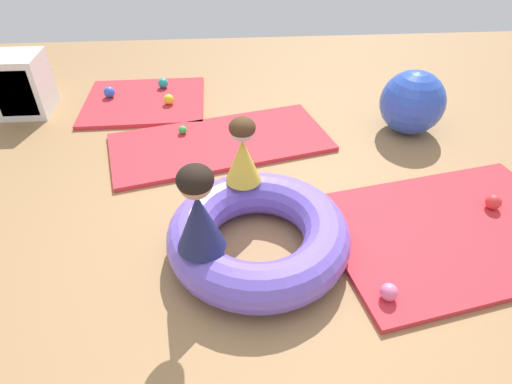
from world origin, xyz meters
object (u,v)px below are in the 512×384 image
(play_ball_pink, at_px, (389,292))
(play_ball_red, at_px, (493,202))
(child_in_navy, at_px, (198,210))
(play_ball_blue, at_px, (109,92))
(storage_cube, at_px, (21,85))
(inflatable_cushion, at_px, (258,235))
(exercise_ball_large, at_px, (412,102))
(play_ball_green, at_px, (183,130))
(play_ball_yellow, at_px, (169,99))
(child_in_yellow, at_px, (243,151))
(play_ball_teal, at_px, (163,83))

(play_ball_pink, relative_size, play_ball_red, 0.93)
(child_in_navy, height_order, play_ball_blue, child_in_navy)
(storage_cube, bearing_deg, child_in_navy, -52.15)
(inflatable_cushion, bearing_deg, exercise_ball_large, 44.28)
(inflatable_cushion, relative_size, play_ball_green, 15.43)
(play_ball_green, xyz_separation_m, play_ball_yellow, (-0.17, 0.59, 0.01))
(play_ball_green, bearing_deg, play_ball_red, -28.30)
(play_ball_yellow, xyz_separation_m, storage_cube, (-1.35, 0.00, 0.19))
(storage_cube, bearing_deg, inflatable_cushion, -44.50)
(play_ball_red, relative_size, exercise_ball_large, 0.19)
(child_in_yellow, height_order, storage_cube, child_in_yellow)
(play_ball_pink, xyz_separation_m, play_ball_green, (-1.24, 1.90, -0.01))
(child_in_yellow, bearing_deg, inflatable_cushion, 8.70)
(child_in_navy, distance_m, play_ball_red, 2.08)
(play_ball_blue, bearing_deg, play_ball_teal, 19.85)
(child_in_navy, distance_m, play_ball_blue, 2.69)
(play_ball_yellow, relative_size, play_ball_red, 0.96)
(child_in_navy, bearing_deg, play_ball_blue, 5.20)
(play_ball_red, distance_m, storage_cube, 4.14)
(inflatable_cushion, distance_m, storage_cube, 2.92)
(play_ball_blue, distance_m, play_ball_pink, 3.37)
(child_in_yellow, xyz_separation_m, play_ball_yellow, (-0.66, 1.66, -0.42))
(child_in_yellow, height_order, child_in_navy, child_in_navy)
(play_ball_yellow, bearing_deg, play_ball_pink, -60.40)
(child_in_navy, xyz_separation_m, play_ball_green, (-0.23, 1.66, -0.46))
(play_ball_blue, height_order, exercise_ball_large, exercise_ball_large)
(child_in_yellow, relative_size, play_ball_yellow, 4.53)
(child_in_navy, relative_size, play_ball_yellow, 5.17)
(child_in_yellow, bearing_deg, play_ball_pink, 40.49)
(play_ball_teal, height_order, storage_cube, storage_cube)
(play_ball_teal, bearing_deg, child_in_navy, -79.46)
(play_ball_blue, xyz_separation_m, play_ball_pink, (2.03, -2.69, -0.00))
(child_in_yellow, xyz_separation_m, play_ball_red, (1.72, -0.12, -0.42))
(inflatable_cushion, height_order, play_ball_pink, inflatable_cushion)
(child_in_navy, distance_m, play_ball_pink, 1.14)
(child_in_navy, xyz_separation_m, play_ball_red, (1.98, 0.47, -0.45))
(play_ball_pink, height_order, storage_cube, storage_cube)
(play_ball_pink, height_order, exercise_ball_large, exercise_ball_large)
(play_ball_yellow, bearing_deg, exercise_ball_large, -15.63)
(play_ball_teal, distance_m, play_ball_red, 3.29)
(play_ball_green, bearing_deg, play_ball_pink, -56.80)
(play_ball_green, bearing_deg, inflatable_cushion, -68.96)
(play_ball_pink, distance_m, storage_cube, 3.73)
(play_ball_pink, bearing_deg, child_in_navy, 166.67)
(child_in_navy, distance_m, play_ball_green, 1.74)
(play_ball_teal, bearing_deg, play_ball_red, -41.27)
(storage_cube, bearing_deg, play_ball_red, -25.54)
(play_ball_teal, relative_size, storage_cube, 0.18)
(exercise_ball_large, bearing_deg, play_ball_yellow, 164.37)
(play_ball_green, height_order, play_ball_yellow, play_ball_yellow)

